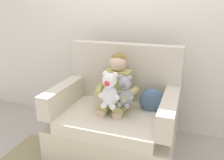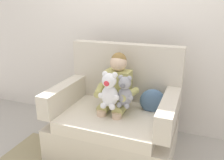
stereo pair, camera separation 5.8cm
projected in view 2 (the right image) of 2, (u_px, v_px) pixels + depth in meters
The scene contains 7 objects.
ground_plane at pixel (114, 151), 2.48m from camera, with size 8.00×8.00×0.00m, color #ADA89E.
back_wall at pixel (135, 23), 2.69m from camera, with size 6.00×0.10×2.60m, color silver.
armchair at pixel (116, 120), 2.41m from camera, with size 1.23×0.86×1.11m.
seated_child at pixel (116, 90), 2.32m from camera, with size 0.45×0.39×0.82m.
plush_white at pixel (110, 91), 2.12m from camera, with size 0.21×0.17×0.35m.
plush_grey at pixel (125, 92), 2.14m from camera, with size 0.18×0.15×0.31m.
throw_pillow at pixel (153, 101), 2.32m from camera, with size 0.26×0.12×0.26m, color slate.
Camera 2 is at (0.73, -1.97, 1.52)m, focal length 36.62 mm.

